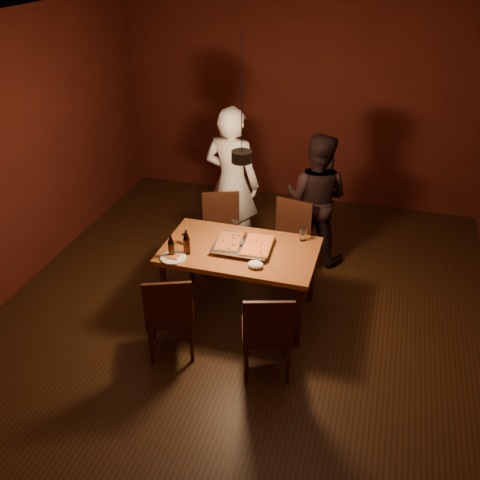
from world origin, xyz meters
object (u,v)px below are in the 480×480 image
(chair_far_left, at_px, (222,225))
(beer_bottle_b, at_px, (187,242))
(chair_near_left, at_px, (169,310))
(pizza_tray, at_px, (243,246))
(pendant_lamp, at_px, (242,156))
(beer_bottle_a, at_px, (171,246))
(plate_slice, at_px, (173,258))
(chair_far_right, at_px, (290,233))
(diner_dark, at_px, (316,199))
(diner_white, at_px, (232,183))
(dining_table, at_px, (240,255))
(chair_near_right, at_px, (267,328))

(chair_far_left, height_order, beer_bottle_b, beer_bottle_b)
(chair_near_left, bearing_deg, chair_far_left, 69.27)
(pizza_tray, bearing_deg, pendant_lamp, -82.97)
(chair_near_left, distance_m, beer_bottle_a, 0.64)
(chair_near_left, relative_size, pendant_lamp, 0.50)
(chair_near_left, relative_size, beer_bottle_a, 2.35)
(plate_slice, relative_size, pendant_lamp, 0.22)
(pizza_tray, distance_m, pendant_lamp, 0.99)
(chair_far_right, bearing_deg, beer_bottle_a, 61.43)
(diner_dark, relative_size, pendant_lamp, 1.41)
(diner_dark, bearing_deg, beer_bottle_a, 63.72)
(beer_bottle_a, height_order, pendant_lamp, pendant_lamp)
(chair_far_left, relative_size, diner_dark, 0.35)
(plate_slice, bearing_deg, diner_white, 84.90)
(chair_far_left, bearing_deg, dining_table, 98.38)
(plate_slice, bearing_deg, pendant_lamp, 21.52)
(chair_near_left, height_order, beer_bottle_a, beer_bottle_a)
(pizza_tray, height_order, diner_white, diner_white)
(plate_slice, height_order, diner_dark, diner_dark)
(pizza_tray, relative_size, beer_bottle_a, 2.36)
(chair_near_left, xyz_separation_m, diner_dark, (0.95, 2.10, 0.24))
(beer_bottle_a, xyz_separation_m, plate_slice, (0.03, -0.03, -0.11))
(chair_far_left, height_order, pendant_lamp, pendant_lamp)
(beer_bottle_a, relative_size, diner_white, 0.13)
(pendant_lamp, bearing_deg, beer_bottle_b, -166.84)
(chair_far_left, bearing_deg, chair_near_left, 70.16)
(plate_slice, height_order, pendant_lamp, pendant_lamp)
(chair_far_left, bearing_deg, beer_bottle_a, 61.72)
(chair_near_right, height_order, diner_white, diner_white)
(pizza_tray, bearing_deg, beer_bottle_a, -154.12)
(beer_bottle_b, relative_size, pendant_lamp, 0.23)
(chair_far_left, xyz_separation_m, plate_slice, (-0.11, -1.13, 0.22))
(chair_near_right, height_order, pizza_tray, chair_near_right)
(chair_far_left, height_order, chair_near_right, same)
(chair_far_right, height_order, chair_near_right, same)
(diner_white, bearing_deg, chair_near_right, 123.13)
(beer_bottle_a, distance_m, plate_slice, 0.11)
(pizza_tray, distance_m, beer_bottle_a, 0.70)
(beer_bottle_a, height_order, plate_slice, beer_bottle_a)
(pizza_tray, xyz_separation_m, pendant_lamp, (0.02, -0.12, 0.99))
(diner_white, height_order, pendant_lamp, pendant_lamp)
(chair_near_right, bearing_deg, chair_far_left, 102.64)
(diner_white, bearing_deg, diner_dark, -163.90)
(chair_near_right, relative_size, pendant_lamp, 0.48)
(pendant_lamp, bearing_deg, chair_far_right, 72.47)
(beer_bottle_b, relative_size, plate_slice, 1.03)
(dining_table, relative_size, chair_near_left, 2.74)
(diner_white, distance_m, pendant_lamp, 1.58)
(diner_dark, bearing_deg, pizza_tray, 76.86)
(plate_slice, xyz_separation_m, diner_dark, (1.10, 1.61, 0.02))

